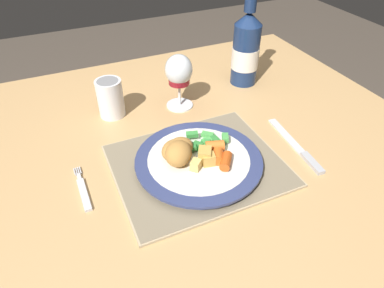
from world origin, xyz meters
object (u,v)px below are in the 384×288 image
Objects in this scene: table_knife at (299,149)px; drinking_cup at (110,98)px; dining_table at (170,170)px; wine_glass at (179,73)px; fork at (83,191)px; bottle at (246,49)px; dinner_plate at (199,161)px.

drinking_cup is at bearing 137.97° from table_knife.
wine_glass is (0.09, 0.14, 0.19)m from dining_table.
table_knife is 2.17× the size of drinking_cup.
table_knife is 1.46× the size of wine_glass.
fork reaches higher than dining_table.
fork is at bearing -153.10° from bottle.
dining_table is at bearing -62.03° from drinking_cup.
wine_glass is (0.30, 0.22, 0.10)m from fork.
bottle is (0.31, 0.19, 0.19)m from dining_table.
table_knife is at bearing -29.42° from dining_table.
dining_table is 0.25m from wine_glass.
bottle is 2.83× the size of drinking_cup.
fork is 0.89× the size of wine_glass.
dinner_plate is at bearing -134.04° from bottle.
dining_table is 0.24m from fork.
dining_table is 0.15m from dinner_plate.
wine_glass is (-0.18, 0.29, 0.10)m from table_knife.
bottle is at bearing 45.96° from dinner_plate.
dinner_plate is at bearing -75.36° from dining_table.
drinking_cup reaches higher than fork.
fork is at bearing 171.85° from table_knife.
drinking_cup reaches higher than dining_table.
dinner_plate is 2.74× the size of drinking_cup.
table_knife is at bearing -8.15° from fork.
fork is (-0.24, 0.03, -0.01)m from dinner_plate.
wine_glass reaches higher than drinking_cup.
fork is 0.28m from drinking_cup.
dining_table is 9.54× the size of fork.
fork is 0.47× the size of bottle.
table_knife reaches higher than fork.
drinking_cup is (-0.35, 0.32, 0.05)m from table_knife.
bottle is 0.41m from drinking_cup.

